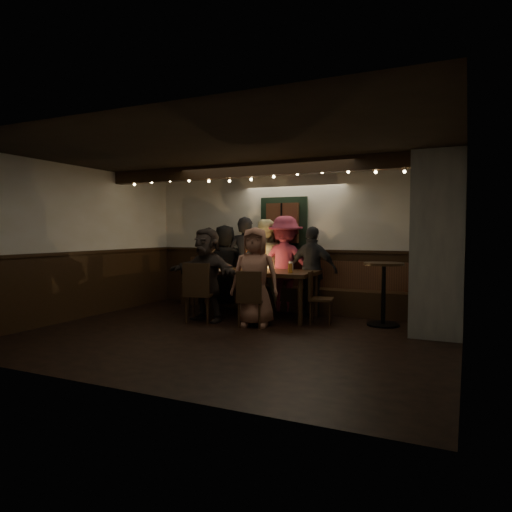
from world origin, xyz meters
The scene contains 13 objects.
room centered at (1.07, 1.42, 1.07)m, with size 6.02×5.01×2.62m.
dining_table centered at (-0.40, 1.40, 0.74)m, with size 2.27×0.97×0.99m.
chair_near_left centered at (-0.91, 0.49, 0.55)m, with size 0.53×0.53×0.98m.
chair_near_right centered at (-0.01, 0.53, 0.49)m, with size 0.48×0.48×0.88m.
chair_end centered at (0.82, 1.30, 0.48)m, with size 0.44×0.44×0.84m.
high_top centered at (1.84, 1.55, 0.63)m, with size 0.63×0.63×1.00m.
person_a centered at (-1.32, 2.12, 0.81)m, with size 0.79×0.51×1.62m, color black.
person_b centered at (-0.88, 2.11, 0.89)m, with size 0.65×0.42×1.77m, color black.
person_c centered at (-0.47, 2.11, 0.86)m, with size 0.83×0.65×1.72m, color beige.
person_d centered at (-0.04, 2.12, 0.89)m, with size 1.15×0.66×1.77m, color maroon.
person_e centered at (0.52, 2.02, 0.79)m, with size 0.93×0.39×1.58m, color black.
person_f centered at (-0.89, 0.71, 0.78)m, with size 1.45×0.46×1.56m, color black.
person_g centered at (0.02, 0.67, 0.78)m, with size 0.76×0.49×1.55m, color #915E4C.
Camera 1 is at (3.03, -5.78, 1.48)m, focal length 32.00 mm.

